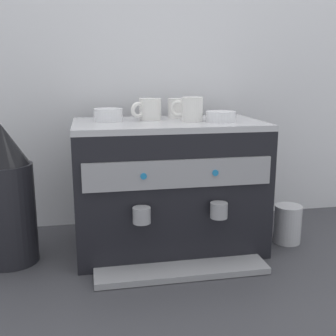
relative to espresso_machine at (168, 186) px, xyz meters
The scene contains 10 objects.
ground_plane 0.23m from the espresso_machine, 90.00° to the left, with size 4.00×4.00×0.00m, color #38383D.
tiled_backsplash_wall 0.47m from the espresso_machine, 90.00° to the left, with size 2.80×0.03×1.17m, color silver.
espresso_machine is the anchor object (origin of this frame).
ceramic_cup_0 0.30m from the espresso_machine, 63.70° to the left, with size 0.08×0.12×0.07m.
ceramic_cup_1 0.29m from the espresso_machine, ahead, with size 0.11×0.08×0.08m.
ceramic_cup_2 0.28m from the espresso_machine, 138.67° to the left, with size 0.11×0.08×0.08m.
ceramic_bowl_0 0.31m from the espresso_machine, 12.22° to the right, with size 0.10×0.10×0.04m.
ceramic_bowl_1 0.33m from the espresso_machine, 167.14° to the left, with size 0.10×0.10×0.04m.
coffee_grinder 0.55m from the espresso_machine, behind, with size 0.18×0.18×0.47m.
milk_pitcher 0.48m from the espresso_machine, ahead, with size 0.10×0.10×0.14m, color #B7B7BC.
Camera 1 is at (-0.27, -1.42, 0.63)m, focal length 44.21 mm.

